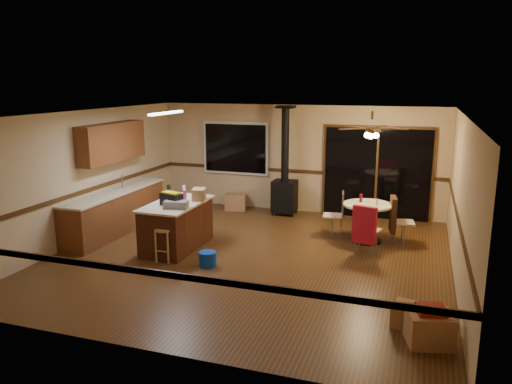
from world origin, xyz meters
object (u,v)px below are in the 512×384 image
at_px(toolbox_grey, 176,204).
at_px(wood_stove, 285,185).
at_px(bar_stool, 165,245).
at_px(box_corner_b, 409,316).
at_px(box_under_window, 236,202).
at_px(blue_bucket, 208,259).
at_px(chair_near, 365,225).
at_px(chair_right, 394,215).
at_px(dining_table, 367,216).
at_px(toolbox_black, 171,199).
at_px(chair_left, 338,209).
at_px(kitchen_island, 177,225).
at_px(box_corner_a, 430,328).

bearing_deg(toolbox_grey, wood_stove, 71.99).
distance_m(bar_stool, box_corner_b, 4.38).
bearing_deg(box_under_window, blue_bucket, -76.34).
distance_m(chair_near, chair_right, 1.01).
xyz_separation_m(dining_table, box_corner_b, (0.93, -3.46, -0.37)).
height_order(toolbox_black, chair_left, toolbox_black).
bearing_deg(kitchen_island, box_corner_a, -26.15).
bearing_deg(box_corner_b, dining_table, 105.08).
distance_m(kitchen_island, dining_table, 3.75).
relative_size(kitchen_island, chair_left, 3.26).
xyz_separation_m(kitchen_island, bar_stool, (0.13, -0.72, -0.15)).
bearing_deg(toolbox_black, box_corner_b, -21.30).
relative_size(chair_left, box_under_window, 1.03).
bearing_deg(blue_bucket, toolbox_black, 152.12).
xyz_separation_m(chair_left, box_corner_a, (1.78, -3.93, -0.39)).
relative_size(box_under_window, box_corner_b, 1.26).
relative_size(bar_stool, dining_table, 0.63).
bearing_deg(wood_stove, toolbox_black, -111.39).
xyz_separation_m(kitchen_island, blue_bucket, (0.95, -0.71, -0.32)).
relative_size(toolbox_black, box_corner_a, 0.77).
xyz_separation_m(kitchen_island, chair_right, (3.93, 1.58, 0.14)).
xyz_separation_m(toolbox_grey, box_corner_a, (4.41, -1.89, -0.76)).
height_order(kitchen_island, toolbox_black, toolbox_black).
height_order(bar_stool, box_under_window, bar_stool).
relative_size(wood_stove, toolbox_black, 6.13).
bearing_deg(box_corner_b, kitchen_island, 156.35).
bearing_deg(chair_left, toolbox_grey, -142.17).
relative_size(toolbox_grey, chair_right, 0.61).
bearing_deg(box_corner_a, wood_stove, 121.87).
bearing_deg(bar_stool, blue_bucket, 0.66).
height_order(kitchen_island, toolbox_grey, toolbox_grey).
distance_m(chair_right, box_corner_b, 3.54).
bearing_deg(chair_near, bar_stool, -157.24).
relative_size(wood_stove, chair_left, 4.89).
xyz_separation_m(box_corner_a, box_corner_b, (-0.25, 0.35, -0.04)).
height_order(blue_bucket, box_corner_a, box_corner_a).
xyz_separation_m(toolbox_black, blue_bucket, (0.93, -0.49, -0.88)).
bearing_deg(kitchen_island, chair_left, 30.72).
xyz_separation_m(toolbox_grey, dining_table, (3.23, 1.92, -0.43)).
distance_m(box_under_window, box_corner_a, 7.05).
distance_m(chair_left, chair_right, 1.12).
xyz_separation_m(toolbox_grey, blue_bucket, (0.76, -0.34, -0.84)).
height_order(blue_bucket, box_corner_b, box_corner_b).
height_order(chair_left, box_under_window, chair_left).
height_order(bar_stool, chair_near, chair_near).
distance_m(blue_bucket, box_corner_b, 3.60).
height_order(toolbox_grey, chair_left, toolbox_grey).
relative_size(chair_near, box_corner_b, 1.77).
distance_m(dining_table, chair_left, 0.61).
bearing_deg(box_corner_a, bar_stool, 160.97).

